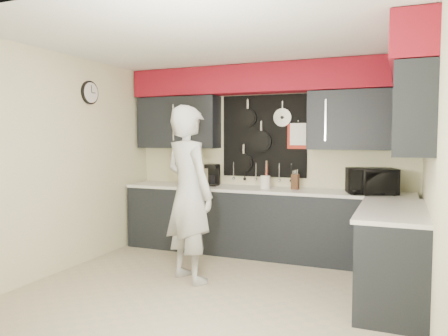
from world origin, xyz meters
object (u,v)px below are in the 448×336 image
at_px(microwave, 371,181).
at_px(coffee_maker, 213,174).
at_px(utensil_crock, 265,182).
at_px(person, 189,194).
at_px(knife_block, 295,182).

xyz_separation_m(microwave, coffee_maker, (-2.16, 0.13, 0.00)).
distance_m(utensil_crock, person, 1.39).
distance_m(coffee_maker, person, 1.39).
height_order(utensil_crock, person, person).
bearing_deg(utensil_crock, microwave, -3.07).
bearing_deg(knife_block, coffee_maker, -176.36).
relative_size(microwave, knife_block, 2.80).
bearing_deg(microwave, person, -163.32).
height_order(microwave, knife_block, microwave).
relative_size(knife_block, utensil_crock, 1.17).
bearing_deg(coffee_maker, person, -83.82).
distance_m(microwave, knife_block, 0.97).
relative_size(utensil_crock, coffee_maker, 0.56).
height_order(microwave, person, person).
bearing_deg(microwave, utensil_crock, 160.13).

